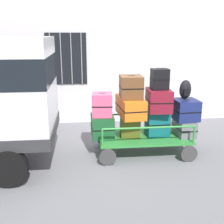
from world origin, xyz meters
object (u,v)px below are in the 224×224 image
(suitcase_left_middle, at_px, (102,105))
(suitcase_midright_bottom, at_px, (184,127))
(luggage_cart, at_px, (143,139))
(suitcase_center_middle, at_px, (159,100))
(suitcase_midleft_top, at_px, (131,87))
(suitcase_midleft_bottom, at_px, (130,126))
(backpack, at_px, (185,90))
(suitcase_left_bottom, at_px, (102,126))
(suitcase_center_top, at_px, (160,79))
(suitcase_center_bottom, at_px, (157,123))
(suitcase_midright_middle, at_px, (186,110))
(suitcase_midleft_middle, at_px, (130,107))

(suitcase_left_middle, relative_size, suitcase_midright_bottom, 0.74)
(luggage_cart, bearing_deg, suitcase_left_middle, -179.71)
(suitcase_left_middle, xyz_separation_m, suitcase_center_middle, (1.29, -0.00, 0.08))
(suitcase_midleft_top, bearing_deg, suitcase_left_middle, 179.37)
(suitcase_midleft_bottom, bearing_deg, backpack, -0.73)
(suitcase_left_bottom, bearing_deg, luggage_cart, -1.61)
(luggage_cart, bearing_deg, suitcase_center_top, -1.47)
(suitcase_center_bottom, distance_m, suitcase_center_middle, 0.55)
(suitcase_center_top, bearing_deg, suitcase_midleft_top, -179.67)
(suitcase_left_middle, relative_size, suitcase_midleft_top, 0.94)
(suitcase_center_top, bearing_deg, suitcase_center_bottom, 90.00)
(luggage_cart, relative_size, suitcase_center_top, 4.67)
(suitcase_left_bottom, relative_size, suitcase_midright_middle, 1.06)
(suitcase_midright_middle, bearing_deg, suitcase_midright_bottom, 90.00)
(suitcase_midleft_bottom, xyz_separation_m, backpack, (1.26, -0.02, 0.83))
(suitcase_midright_bottom, relative_size, backpack, 1.59)
(suitcase_midleft_middle, distance_m, backpack, 1.31)
(suitcase_left_middle, bearing_deg, backpack, 0.62)
(suitcase_midleft_middle, xyz_separation_m, suitcase_center_top, (0.64, -0.03, 0.63))
(suitcase_left_bottom, relative_size, suitcase_midleft_middle, 0.61)
(suitcase_left_bottom, height_order, suitcase_midleft_bottom, suitcase_left_bottom)
(suitcase_midleft_bottom, xyz_separation_m, suitcase_center_bottom, (0.64, -0.02, 0.06))
(suitcase_midright_bottom, xyz_separation_m, backpack, (-0.03, 0.02, 0.89))
(suitcase_center_top, xyz_separation_m, suitcase_midright_bottom, (0.64, 0.00, -1.15))
(suitcase_midleft_bottom, xyz_separation_m, suitcase_center_top, (0.64, -0.04, 1.09))
(suitcase_midleft_middle, height_order, suitcase_center_middle, suitcase_center_middle)
(suitcase_left_bottom, height_order, suitcase_center_middle, suitcase_center_middle)
(luggage_cart, height_order, suitcase_left_bottom, suitcase_left_bottom)
(suitcase_left_bottom, distance_m, suitcase_center_bottom, 1.29)
(luggage_cart, distance_m, suitcase_left_bottom, 1.02)
(suitcase_midleft_middle, distance_m, suitcase_midright_middle, 1.29)
(suitcase_midleft_top, distance_m, suitcase_midright_bottom, 1.62)
(suitcase_center_middle, relative_size, suitcase_midright_middle, 1.20)
(suitcase_midleft_bottom, height_order, backpack, backpack)
(suitcase_midright_middle, bearing_deg, suitcase_left_middle, 179.31)
(suitcase_left_middle, height_order, suitcase_midright_middle, suitcase_left_middle)
(suitcase_left_bottom, distance_m, backpack, 2.07)
(luggage_cart, height_order, suitcase_midleft_bottom, suitcase_midleft_bottom)
(suitcase_left_bottom, relative_size, suitcase_center_middle, 0.89)
(luggage_cart, height_order, suitcase_midleft_top, suitcase_midleft_top)
(suitcase_center_middle, relative_size, suitcase_midright_bottom, 1.01)
(suitcase_left_middle, relative_size, suitcase_midleft_middle, 0.51)
(luggage_cart, distance_m, suitcase_midleft_bottom, 0.45)
(suitcase_midleft_middle, height_order, suitcase_midleft_top, suitcase_midleft_top)
(luggage_cart, xyz_separation_m, suitcase_left_middle, (-0.96, -0.00, 0.85))
(suitcase_midleft_top, distance_m, backpack, 1.26)
(suitcase_center_bottom, distance_m, backpack, 0.99)
(suitcase_center_top, bearing_deg, suitcase_midright_middle, -1.77)
(suitcase_center_middle, height_order, backpack, backpack)
(suitcase_left_middle, distance_m, suitcase_center_top, 1.40)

